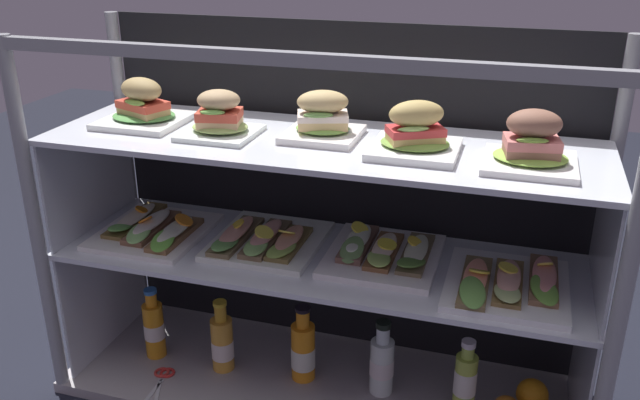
% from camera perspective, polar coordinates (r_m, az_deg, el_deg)
% --- Properties ---
extents(ground_plane, '(6.00, 6.00, 0.02)m').
position_cam_1_polar(ground_plane, '(1.99, 0.00, -15.86)').
color(ground_plane, black).
rests_on(ground_plane, ground).
extents(case_base_deck, '(1.42, 0.47, 0.03)m').
position_cam_1_polar(case_base_deck, '(1.98, 0.00, -15.28)').
color(case_base_deck, '#A49EA0').
rests_on(case_base_deck, ground).
extents(case_frame, '(1.42, 0.47, 0.99)m').
position_cam_1_polar(case_frame, '(1.82, 1.20, 0.25)').
color(case_frame, gray).
rests_on(case_frame, ground).
extents(riser_lower_tier, '(1.35, 0.40, 0.38)m').
position_cam_1_polar(riser_lower_tier, '(1.86, 0.00, -10.29)').
color(riser_lower_tier, silver).
rests_on(riser_lower_tier, case_base_deck).
extents(shelf_lower_glass, '(1.36, 0.42, 0.01)m').
position_cam_1_polar(shelf_lower_glass, '(1.76, 0.00, -4.90)').
color(shelf_lower_glass, silver).
rests_on(shelf_lower_glass, riser_lower_tier).
extents(riser_upper_tier, '(1.35, 0.40, 0.30)m').
position_cam_1_polar(riser_upper_tier, '(1.69, 0.00, -0.22)').
color(riser_upper_tier, silver).
rests_on(riser_upper_tier, shelf_lower_glass).
extents(shelf_upper_glass, '(1.36, 0.42, 0.01)m').
position_cam_1_polar(shelf_upper_glass, '(1.64, 0.00, 4.81)').
color(shelf_upper_glass, silver).
rests_on(shelf_upper_glass, riser_upper_tier).
extents(plated_roll_sandwich_far_right, '(0.21, 0.21, 0.12)m').
position_cam_1_polar(plated_roll_sandwich_far_right, '(1.83, -14.72, 7.55)').
color(plated_roll_sandwich_far_right, white).
rests_on(plated_roll_sandwich_far_right, shelf_upper_glass).
extents(plated_roll_sandwich_center, '(0.18, 0.18, 0.11)m').
position_cam_1_polar(plated_roll_sandwich_center, '(1.68, -8.48, 6.82)').
color(plated_roll_sandwich_center, white).
rests_on(plated_roll_sandwich_center, shelf_upper_glass).
extents(plated_roll_sandwich_near_left_corner, '(0.18, 0.18, 0.12)m').
position_cam_1_polar(plated_roll_sandwich_near_left_corner, '(1.64, 0.33, 6.76)').
color(plated_roll_sandwich_near_left_corner, white).
rests_on(plated_roll_sandwich_near_left_corner, shelf_upper_glass).
extents(plated_roll_sandwich_far_left, '(0.20, 0.20, 0.12)m').
position_cam_1_polar(plated_roll_sandwich_far_left, '(1.55, 8.04, 5.44)').
color(plated_roll_sandwich_far_left, white).
rests_on(plated_roll_sandwich_far_left, shelf_upper_glass).
extents(plated_roll_sandwich_right_of_center, '(0.20, 0.20, 0.13)m').
position_cam_1_polar(plated_roll_sandwich_right_of_center, '(1.51, 17.42, 4.34)').
color(plated_roll_sandwich_right_of_center, white).
rests_on(plated_roll_sandwich_right_of_center, shelf_upper_glass).
extents(open_sandwich_tray_mid_right, '(0.28, 0.31, 0.06)m').
position_cam_1_polar(open_sandwich_tray_mid_right, '(1.91, -13.92, -2.39)').
color(open_sandwich_tray_mid_right, white).
rests_on(open_sandwich_tray_mid_right, shelf_lower_glass).
extents(open_sandwich_tray_mid_left, '(0.28, 0.32, 0.06)m').
position_cam_1_polar(open_sandwich_tray_mid_left, '(1.80, -4.71, -3.35)').
color(open_sandwich_tray_mid_left, white).
rests_on(open_sandwich_tray_mid_left, shelf_lower_glass).
extents(open_sandwich_tray_near_right_corner, '(0.28, 0.31, 0.07)m').
position_cam_1_polar(open_sandwich_tray_near_right_corner, '(1.74, 5.32, -4.44)').
color(open_sandwich_tray_near_right_corner, white).
rests_on(open_sandwich_tray_near_right_corner, shelf_lower_glass).
extents(open_sandwich_tray_right_of_center, '(0.28, 0.32, 0.06)m').
position_cam_1_polar(open_sandwich_tray_right_of_center, '(1.65, 15.61, -6.79)').
color(open_sandwich_tray_right_of_center, white).
rests_on(open_sandwich_tray_right_of_center, shelf_lower_glass).
extents(juice_bottle_front_left_end, '(0.06, 0.06, 0.22)m').
position_cam_1_polar(juice_bottle_front_left_end, '(2.07, -13.83, -10.43)').
color(juice_bottle_front_left_end, orange).
rests_on(juice_bottle_front_left_end, case_base_deck).
extents(juice_bottle_front_middle, '(0.06, 0.06, 0.22)m').
position_cam_1_polar(juice_bottle_front_middle, '(1.98, -8.25, -11.82)').
color(juice_bottle_front_middle, gold).
rests_on(juice_bottle_front_middle, case_base_deck).
extents(juice_bottle_front_right_end, '(0.07, 0.07, 0.23)m').
position_cam_1_polar(juice_bottle_front_right_end, '(1.92, -1.46, -12.63)').
color(juice_bottle_front_right_end, orange).
rests_on(juice_bottle_front_right_end, case_base_deck).
extents(juice_bottle_back_right, '(0.07, 0.07, 0.22)m').
position_cam_1_polar(juice_bottle_back_right, '(1.88, 5.25, -13.57)').
color(juice_bottle_back_right, white).
rests_on(juice_bottle_back_right, case_base_deck).
extents(juice_bottle_front_second, '(0.06, 0.06, 0.21)m').
position_cam_1_polar(juice_bottle_front_second, '(1.85, 12.15, -14.70)').
color(juice_bottle_front_second, '#B4D04C').
rests_on(juice_bottle_front_second, case_base_deck).
extents(orange_fruit_near_left_post, '(0.08, 0.08, 0.08)m').
position_cam_1_polar(orange_fruit_near_left_post, '(1.93, 17.48, -15.38)').
color(orange_fruit_near_left_post, orange).
rests_on(orange_fruit_near_left_post, case_base_deck).
extents(kitchen_scissors, '(0.08, 0.16, 0.01)m').
position_cam_1_polar(kitchen_scissors, '(2.02, -13.13, -14.30)').
color(kitchen_scissors, silver).
rests_on(kitchen_scissors, case_base_deck).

